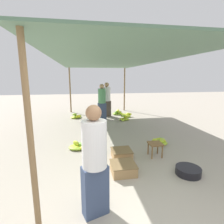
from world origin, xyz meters
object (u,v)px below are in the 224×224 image
Objects in this scene: banana_pile_right_1 at (159,142)px; crate_mid at (122,154)px; banana_pile_right_2 at (124,118)px; shopper_walking_mid at (102,101)px; crate_near at (123,168)px; banana_pile_left_1 at (76,116)px; stool at (155,145)px; banana_pile_left_0 at (78,146)px; shopper_walking_far at (107,99)px; banana_pile_right_3 at (127,115)px; vendor_foreground at (95,160)px; basin_black at (188,171)px; banana_pile_right_0 at (118,113)px.

crate_mid is at bearing -151.85° from banana_pile_right_1.
shopper_walking_mid is at bearing 156.82° from banana_pile_right_2.
crate_near is at bearing -91.52° from shopper_walking_mid.
shopper_walking_mid reaches higher than banana_pile_left_1.
stool is 0.70× the size of banana_pile_left_0.
shopper_walking_mid is at bearing -120.27° from shopper_walking_far.
banana_pile_right_3 is 0.30× the size of shopper_walking_far.
crate_near is (0.68, 1.04, -0.76)m from vendor_foreground.
banana_pile_right_2 is at bearing 75.29° from crate_mid.
vendor_foreground is at bearing -83.47° from banana_pile_left_0.
shopper_walking_far is at bearing 80.27° from vendor_foreground.
shopper_walking_mid is (0.81, 6.07, 0.02)m from vendor_foreground.
crate_near reaches higher than basin_black.
banana_pile_right_0 is 1.22× the size of crate_mid.
shopper_walking_far is at bearing 85.35° from crate_near.
stool is at bearing -91.40° from banana_pile_right_0.
vendor_foreground is 2.08m from crate_mid.
vendor_foreground reaches higher than banana_pile_right_0.
shopper_walking_mid reaches higher than crate_mid.
crate_near is at bearing -78.23° from banana_pile_left_1.
stool is 0.60× the size of banana_pile_right_0.
banana_pile_left_1 is 5.55m from crate_near.
vendor_foreground is at bearing -97.64° from shopper_walking_mid.
banana_pile_right_1 is at bearing -76.27° from shopper_walking_far.
stool is 3.95m from banana_pile_right_2.
banana_pile_left_0 is 0.99× the size of banana_pile_right_3.
vendor_foreground is 3.03× the size of banana_pile_right_2.
banana_pile_right_3 is (0.34, -0.66, -0.01)m from banana_pile_right_0.
shopper_walking_mid reaches higher than banana_pile_right_0.
shopper_walking_mid is 0.97× the size of shopper_walking_far.
basin_black is at bearing -88.08° from banana_pile_right_0.
banana_pile_right_2 is 0.74m from banana_pile_right_3.
stool is 0.73× the size of crate_mid.
crate_near is (-1.47, -1.43, 0.03)m from banana_pile_right_1.
crate_mid is at bearing -104.71° from banana_pile_right_2.
banana_pile_right_3 is (0.13, 5.56, 0.00)m from basin_black.
banana_pile_right_0 is (2.11, 4.42, 0.02)m from banana_pile_left_0.
shopper_walking_mid is (-1.21, 5.33, 0.81)m from basin_black.
shopper_walking_far reaches higher than banana_pile_left_0.
stool is 5.27m from banana_pile_right_0.
shopper_walking_far is (-0.56, 4.92, 0.62)m from stool.
banana_pile_right_0 is 1.57m from shopper_walking_mid.
vendor_foreground is 3.33× the size of crate_mid.
banana_pile_right_1 is 0.33× the size of shopper_walking_far.
shopper_walking_mid reaches higher than basin_black.
banana_pile_left_0 is 4.49m from banana_pile_right_3.
banana_pile_right_2 is (-0.20, 4.89, 0.02)m from basin_black.
vendor_foreground is 3.18× the size of crate_near.
banana_pile_right_3 is 1.00× the size of crate_near.
banana_pile_right_2 is (0.14, 3.94, -0.20)m from stool.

